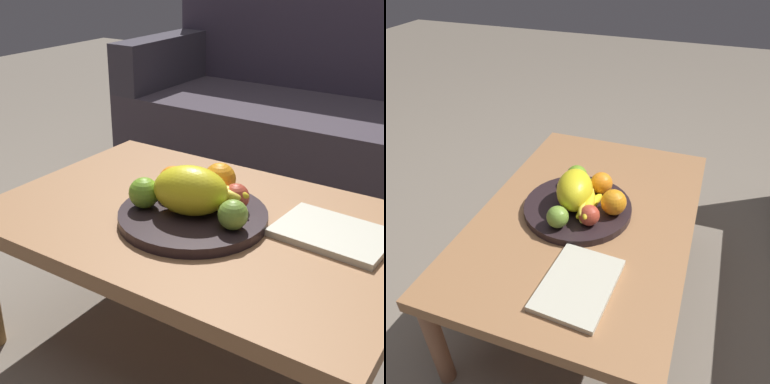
% 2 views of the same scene
% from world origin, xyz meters
% --- Properties ---
extents(ground_plane, '(8.00, 8.00, 0.00)m').
position_xyz_m(ground_plane, '(0.00, 0.00, 0.00)').
color(ground_plane, '#72685A').
extents(coffee_table, '(1.02, 0.68, 0.39)m').
position_xyz_m(coffee_table, '(0.00, 0.00, 0.35)').
color(coffee_table, '#9C6B44').
rests_on(coffee_table, ground_plane).
extents(couch, '(1.70, 0.70, 0.90)m').
position_xyz_m(couch, '(-0.12, 1.16, 0.30)').
color(couch, '#3C333D').
rests_on(couch, ground_plane).
extents(fruit_bowl, '(0.36, 0.36, 0.03)m').
position_xyz_m(fruit_bowl, '(-0.00, -0.03, 0.41)').
color(fruit_bowl, black).
rests_on(fruit_bowl, coffee_table).
extents(melon_large_front, '(0.20, 0.16, 0.12)m').
position_xyz_m(melon_large_front, '(0.00, -0.04, 0.48)').
color(melon_large_front, yellow).
rests_on(melon_large_front, fruit_bowl).
extents(orange_front, '(0.08, 0.08, 0.08)m').
position_xyz_m(orange_front, '(0.00, 0.09, 0.46)').
color(orange_front, orange).
rests_on(orange_front, fruit_bowl).
extents(orange_left, '(0.08, 0.08, 0.08)m').
position_xyz_m(orange_left, '(-0.09, 0.02, 0.46)').
color(orange_left, orange).
rests_on(orange_left, fruit_bowl).
extents(apple_front, '(0.07, 0.07, 0.07)m').
position_xyz_m(apple_front, '(-0.11, -0.08, 0.46)').
color(apple_front, '#6EA027').
rests_on(apple_front, fruit_bowl).
extents(apple_left, '(0.07, 0.07, 0.07)m').
position_xyz_m(apple_left, '(0.08, 0.03, 0.45)').
color(apple_left, '#B53F2A').
rests_on(apple_left, fruit_bowl).
extents(apple_right, '(0.07, 0.07, 0.07)m').
position_xyz_m(apple_right, '(0.12, -0.06, 0.45)').
color(apple_right, olive).
rests_on(apple_right, fruit_bowl).
extents(banana_bunch, '(0.18, 0.10, 0.06)m').
position_xyz_m(banana_bunch, '(0.03, 0.01, 0.45)').
color(banana_bunch, yellow).
rests_on(banana_bunch, fruit_bowl).
extents(magazine, '(0.26, 0.19, 0.02)m').
position_xyz_m(magazine, '(0.30, 0.08, 0.40)').
color(magazine, beige).
rests_on(magazine, coffee_table).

